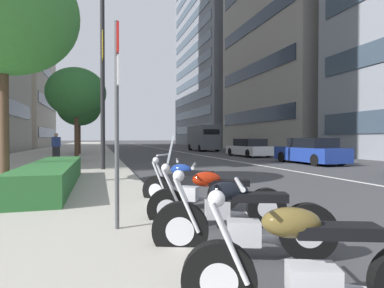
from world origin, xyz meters
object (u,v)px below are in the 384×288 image
street_lamp_with_banners (113,47)px  street_tree_by_lamp_post (79,108)px  pedestrian_on_plaza (56,147)px  motorcycle_far_end_row (309,268)px  motorcycle_under_tarp (188,188)px  motorcycle_nearest_camera (242,223)px  street_tree_far_plaza (76,93)px  delivery_van_ahead (203,138)px  parking_sign_by_curb (117,99)px  street_tree_near_plaza_corner (3,12)px  motorcycle_second_in_row (214,200)px  car_following_behind (310,152)px  car_approaching_light (249,148)px

street_lamp_with_banners → street_tree_by_lamp_post: size_ratio=1.60×
street_lamp_with_banners → pedestrian_on_plaza: (5.65, 2.85, -4.23)m
motorcycle_far_end_row → motorcycle_under_tarp: size_ratio=1.15×
motorcycle_nearest_camera → street_lamp_with_banners: (10.29, 1.04, 4.73)m
street_tree_far_plaza → motorcycle_nearest_camera: bearing=-169.5°
delivery_van_ahead → street_tree_far_plaza: street_tree_far_plaza is taller
motorcycle_under_tarp → street_lamp_with_banners: 8.88m
motorcycle_nearest_camera → delivery_van_ahead: 32.25m
parking_sign_by_curb → street_tree_near_plaza_corner: 6.20m
motorcycle_far_end_row → pedestrian_on_plaza: (17.23, 3.87, 0.52)m
motorcycle_second_in_row → pedestrian_on_plaza: (14.59, 4.04, 0.49)m
car_following_behind → car_approaching_light: 7.44m
delivery_van_ahead → pedestrian_on_plaza: size_ratio=3.42×
delivery_van_ahead → motorcycle_second_in_row: bearing=160.9°
delivery_van_ahead → motorcycle_nearest_camera: bearing=161.4°
motorcycle_under_tarp → street_tree_near_plaza_corner: street_tree_near_plaza_corner is taller
motorcycle_under_tarp → car_approaching_light: (16.54, -9.42, 0.23)m
motorcycle_nearest_camera → street_tree_far_plaza: (14.80, 2.75, 3.40)m
street_tree_near_plaza_corner → street_tree_by_lamp_post: size_ratio=1.19×
street_tree_by_lamp_post → car_following_behind: bearing=-134.0°
pedestrian_on_plaza → car_approaching_light: bearing=-121.8°
delivery_van_ahead → parking_sign_by_curb: (-29.62, 10.88, 0.48)m
street_tree_by_lamp_post → pedestrian_on_plaza: bearing=174.9°
car_approaching_light → street_tree_by_lamp_post: street_tree_by_lamp_post is taller
motorcycle_far_end_row → street_lamp_with_banners: size_ratio=0.24×
street_lamp_with_banners → street_tree_by_lamp_post: street_lamp_with_banners is taller
parking_sign_by_curb → street_lamp_with_banners: 9.66m
motorcycle_far_end_row → street_tree_near_plaza_corner: (7.37, 3.96, 4.30)m
motorcycle_far_end_row → street_lamp_with_banners: (11.59, 1.02, 4.75)m
motorcycle_nearest_camera → pedestrian_on_plaza: pedestrian_on_plaza is taller
pedestrian_on_plaza → motorcycle_under_tarp: bearing=150.8°
car_following_behind → motorcycle_far_end_row: bearing=142.7°
street_tree_near_plaza_corner → car_approaching_light: bearing=-45.4°
motorcycle_far_end_row → pedestrian_on_plaza: bearing=-57.9°
motorcycle_nearest_camera → street_tree_by_lamp_post: size_ratio=0.40×
car_following_behind → street_tree_near_plaza_corner: 15.41m
motorcycle_under_tarp → delivery_van_ahead: delivery_van_ahead is taller
street_tree_far_plaza → parking_sign_by_curb: bearing=-174.2°
car_following_behind → pedestrian_on_plaza: (3.95, 13.56, 0.25)m
car_approaching_light → parking_sign_by_curb: size_ratio=1.61×
motorcycle_second_in_row → street_tree_far_plaza: size_ratio=0.44×
motorcycle_under_tarp → delivery_van_ahead: bearing=-71.6°
street_tree_by_lamp_post → delivery_van_ahead: bearing=-63.0°
car_following_behind → street_lamp_with_banners: size_ratio=0.55×
motorcycle_far_end_row → motorcycle_nearest_camera: motorcycle_nearest_camera is taller
street_tree_far_plaza → street_tree_by_lamp_post: 9.56m
motorcycle_nearest_camera → parking_sign_by_curb: (1.18, 1.36, 1.53)m
car_approaching_light → street_lamp_with_banners: 14.70m
delivery_van_ahead → parking_sign_by_curb: parking_sign_by_curb is taller
parking_sign_by_curb → street_tree_far_plaza: street_tree_far_plaza is taller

